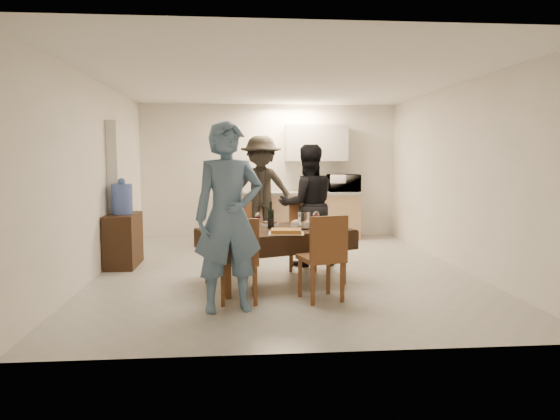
{
  "coord_description": "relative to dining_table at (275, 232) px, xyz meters",
  "views": [
    {
      "loc": [
        -0.62,
        -6.84,
        1.56
      ],
      "look_at": [
        -0.07,
        -0.3,
        0.88
      ],
      "focal_mm": 32.0,
      "sensor_mm": 36.0,
      "label": 1
    }
  ],
  "objects": [
    {
      "name": "ceiling",
      "position": [
        0.17,
        0.75,
        1.94
      ],
      "size": [
        5.0,
        6.0,
        0.02
      ],
      "primitive_type": "cube",
      "color": "white",
      "rests_on": "wall_back"
    },
    {
      "name": "dining_table",
      "position": [
        0.0,
        0.0,
        0.0
      ],
      "size": [
        2.01,
        1.58,
        0.69
      ],
      "rotation": [
        0.0,
        0.0,
        0.36
      ],
      "color": "black",
      "rests_on": "floor"
    },
    {
      "name": "microwave",
      "position": [
        1.59,
        3.43,
        0.42
      ],
      "size": [
        0.6,
        0.41,
        0.33
      ],
      "primitive_type": "imported",
      "rotation": [
        0.0,
        0.0,
        3.14
      ],
      "color": "silver",
      "rests_on": "kitchen_worktop"
    },
    {
      "name": "savoury_tart",
      "position": [
        0.1,
        -0.38,
        0.06
      ],
      "size": [
        0.44,
        0.34,
        0.05
      ],
      "primitive_type": "cube",
      "rotation": [
        0.0,
        0.0,
        -0.1
      ],
      "color": "#B67C35",
      "rests_on": "dining_table"
    },
    {
      "name": "person_near",
      "position": [
        -0.55,
        -1.05,
        0.31
      ],
      "size": [
        0.78,
        0.59,
        1.93
      ],
      "primitive_type": "imported",
      "rotation": [
        0.0,
        0.0,
        0.2
      ],
      "color": "slate",
      "rests_on": "floor"
    },
    {
      "name": "kitchen_base_cabinet",
      "position": [
        0.77,
        3.43,
        -0.23
      ],
      "size": [
        2.2,
        0.6,
        0.86
      ],
      "primitive_type": "cube",
      "color": "tan",
      "rests_on": "floor"
    },
    {
      "name": "chair_far_left",
      "position": [
        -0.45,
        0.66,
        -0.08
      ],
      "size": [
        0.48,
        0.49,
        0.51
      ],
      "rotation": [
        0.0,
        0.0,
        3.28
      ],
      "color": "brown",
      "rests_on": "floor"
    },
    {
      "name": "console",
      "position": [
        -2.11,
        1.2,
        -0.28
      ],
      "size": [
        0.41,
        0.82,
        0.76
      ],
      "primitive_type": "cube",
      "color": "black",
      "rests_on": "floor"
    },
    {
      "name": "wall_right",
      "position": [
        2.67,
        0.75,
        0.64
      ],
      "size": [
        0.02,
        6.0,
        2.6
      ],
      "primitive_type": "cube",
      "color": "white",
      "rests_on": "floor"
    },
    {
      "name": "plate_near_left",
      "position": [
        -0.6,
        -0.3,
        0.04
      ],
      "size": [
        0.26,
        0.26,
        0.02
      ],
      "primitive_type": "cylinder",
      "color": "silver",
      "rests_on": "dining_table"
    },
    {
      "name": "chair_near_left",
      "position": [
        -0.45,
        -0.84,
        -0.08
      ],
      "size": [
        0.43,
        0.43,
        0.51
      ],
      "rotation": [
        0.0,
        0.0,
        0.0
      ],
      "color": "brown",
      "rests_on": "floor"
    },
    {
      "name": "plate_far_left",
      "position": [
        -0.6,
        0.3,
        0.04
      ],
      "size": [
        0.25,
        0.25,
        0.01
      ],
      "primitive_type": "cylinder",
      "color": "silver",
      "rests_on": "dining_table"
    },
    {
      "name": "wall_left",
      "position": [
        -2.33,
        0.75,
        0.64
      ],
      "size": [
        0.02,
        6.0,
        2.6
      ],
      "primitive_type": "cube",
      "color": "white",
      "rests_on": "floor"
    },
    {
      "name": "person_far",
      "position": [
        0.55,
        1.05,
        0.22
      ],
      "size": [
        0.92,
        0.76,
        1.75
      ],
      "primitive_type": "imported",
      "rotation": [
        0.0,
        0.0,
        3.26
      ],
      "color": "black",
      "rests_on": "floor"
    },
    {
      "name": "chair_far_right",
      "position": [
        0.45,
        0.66,
        -0.1
      ],
      "size": [
        0.47,
        0.47,
        0.49
      ],
      "rotation": [
        0.0,
        0.0,
        2.99
      ],
      "color": "brown",
      "rests_on": "floor"
    },
    {
      "name": "wall_front",
      "position": [
        0.17,
        -2.25,
        0.64
      ],
      "size": [
        5.0,
        0.02,
        2.6
      ],
      "primitive_type": "cube",
      "color": "white",
      "rests_on": "floor"
    },
    {
      "name": "kitchen_worktop",
      "position": [
        0.77,
        3.43,
        0.23
      ],
      "size": [
        2.24,
        0.64,
        0.05
      ],
      "primitive_type": "cube",
      "color": "#9C9B98",
      "rests_on": "kitchen_base_cabinet"
    },
    {
      "name": "stub_partition",
      "position": [
        -2.25,
        1.95,
        0.39
      ],
      "size": [
        0.15,
        1.4,
        2.1
      ],
      "primitive_type": "cube",
      "color": "silver",
      "rests_on": "floor"
    },
    {
      "name": "wine_glass_a",
      "position": [
        -0.55,
        -0.25,
        0.13
      ],
      "size": [
        0.08,
        0.08,
        0.19
      ],
      "primitive_type": null,
      "color": "white",
      "rests_on": "dining_table"
    },
    {
      "name": "mushroom_dish",
      "position": [
        -0.05,
        0.28,
        0.05
      ],
      "size": [
        0.21,
        0.21,
        0.04
      ],
      "primitive_type": "cylinder",
      "color": "silver",
      "rests_on": "dining_table"
    },
    {
      "name": "floor",
      "position": [
        0.17,
        0.75,
        -0.66
      ],
      "size": [
        5.0,
        6.0,
        0.02
      ],
      "primitive_type": "cube",
      "color": "#A3A49F",
      "rests_on": "ground"
    },
    {
      "name": "water_pitcher",
      "position": [
        0.35,
        -0.05,
        0.14
      ],
      "size": [
        0.14,
        0.14,
        0.22
      ],
      "primitive_type": "cylinder",
      "color": "white",
      "rests_on": "dining_table"
    },
    {
      "name": "wine_bottle",
      "position": [
        -0.05,
        0.05,
        0.2
      ],
      "size": [
        0.08,
        0.08,
        0.33
      ],
      "primitive_type": null,
      "color": "black",
      "rests_on": "dining_table"
    },
    {
      "name": "wine_glass_b",
      "position": [
        0.55,
        0.25,
        0.13
      ],
      "size": [
        0.09,
        0.09,
        0.19
      ],
      "primitive_type": null,
      "color": "white",
      "rests_on": "dining_table"
    },
    {
      "name": "upper_cabinet",
      "position": [
        1.07,
        3.57,
        1.19
      ],
      "size": [
        1.2,
        0.34,
        0.7
      ],
      "primitive_type": "cube",
      "color": "silver",
      "rests_on": "wall_back"
    },
    {
      "name": "wall_back",
      "position": [
        0.17,
        3.75,
        0.64
      ],
      "size": [
        5.0,
        0.02,
        2.6
      ],
      "primitive_type": "cube",
      "color": "white",
      "rests_on": "floor"
    },
    {
      "name": "plate_near_right",
      "position": [
        0.6,
        -0.3,
        0.04
      ],
      "size": [
        0.28,
        0.28,
        0.02
      ],
      "primitive_type": "cylinder",
      "color": "silver",
      "rests_on": "dining_table"
    },
    {
      "name": "salad_bowl",
      "position": [
        0.3,
        0.18,
        0.06
      ],
      "size": [
        0.17,
        0.17,
        0.07
      ],
      "primitive_type": "cylinder",
      "color": "silver",
      "rests_on": "dining_table"
    },
    {
      "name": "plate_far_right",
      "position": [
        0.6,
        0.3,
        0.04
      ],
      "size": [
        0.26,
        0.26,
        0.02
      ],
      "primitive_type": "cylinder",
      "color": "silver",
      "rests_on": "dining_table"
    },
    {
      "name": "chair_near_right",
      "position": [
        0.45,
        -0.84,
        -0.07
      ],
      "size": [
        0.53,
        0.54,
        0.52
      ],
      "rotation": [
        0.0,
        0.0,
        0.27
      ],
      "color": "brown",
      "rests_on": "floor"
    },
    {
      "name": "water_jug",
      "position": [
        -2.11,
        1.2,
        0.32
      ],
      "size": [
        0.29,
        0.29,
        0.43
      ],
      "primitive_type": "cylinder",
      "color": "#4B69C5",
      "rests_on": "console"
    },
    {
      "name": "person_kitchen",
      "position": [
        -0.03,
        2.98,
        0.32
      ],
      "size": [
        1.27,
        0.73,
        1.96
      ],
      "primitive_type": "imported",
      "color": "black",
      "rests_on": "floor"
    },
    {
      "name": "wine_glass_c",
      "position": [
        -0.2,
        0.3,
        0.12
      ],
      "size": [
        0.08,
        0.08,
        0.18
      ],
      "primitive_type": null,
      "color": "white",
      "rests_on": "dining_table"
    }
  ]
}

